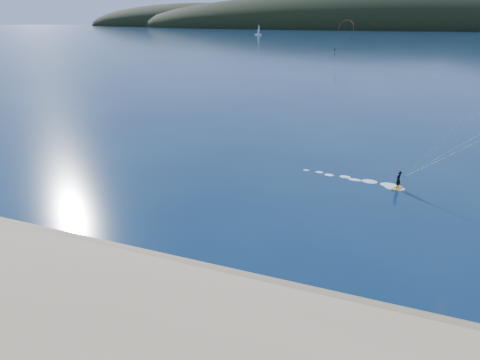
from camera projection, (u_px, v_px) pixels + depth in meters
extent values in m
plane|color=#08203D|center=(163.00, 316.00, 23.34)|extent=(1800.00, 1800.00, 0.00)
cube|color=olive|center=(197.00, 272.00, 27.21)|extent=(220.00, 2.50, 0.10)
ellipsoid|color=black|center=(360.00, 28.00, 662.84)|extent=(840.00, 280.00, 110.00)
ellipsoid|color=black|center=(199.00, 26.00, 822.05)|extent=(520.00, 220.00, 90.00)
cube|color=gold|center=(397.00, 188.00, 40.70)|extent=(1.17, 1.53, 0.09)
imported|color=black|center=(398.00, 179.00, 40.34)|extent=(0.72, 0.80, 1.84)
cylinder|color=gray|center=(466.00, 142.00, 34.55)|extent=(0.02, 0.02, 14.02)
cube|color=gold|center=(335.00, 52.00, 203.94)|extent=(1.14, 1.66, 0.09)
imported|color=black|center=(335.00, 50.00, 203.55)|extent=(1.08, 1.18, 1.97)
cylinder|color=gray|center=(341.00, 39.00, 198.88)|extent=(0.02, 0.02, 11.83)
cube|color=white|center=(258.00, 35.00, 403.71)|extent=(7.58, 4.04, 1.26)
cylinder|color=white|center=(258.00, 29.00, 401.82)|extent=(0.18, 0.18, 9.93)
cube|color=white|center=(259.00, 29.00, 402.89)|extent=(0.63, 2.29, 7.22)
cube|color=white|center=(258.00, 31.00, 401.24)|extent=(0.49, 1.76, 4.51)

